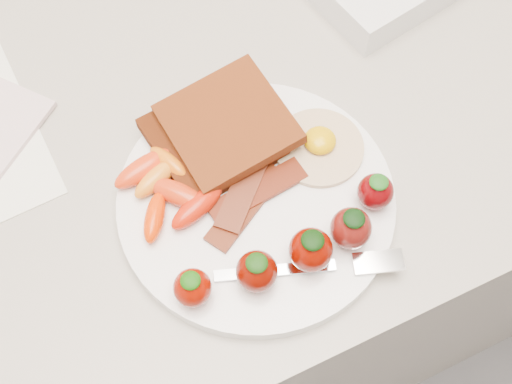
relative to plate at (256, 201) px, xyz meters
name	(u,v)px	position (x,y,z in m)	size (l,w,h in m)	color
counter	(220,255)	(0.00, 0.14, -0.46)	(2.00, 0.60, 0.90)	gray
plate	(256,201)	(0.00, 0.00, 0.00)	(0.27, 0.27, 0.02)	white
toast_lower	(212,138)	(-0.01, 0.07, 0.02)	(0.11, 0.11, 0.01)	#331304
toast_upper	(228,124)	(0.00, 0.07, 0.03)	(0.11, 0.11, 0.01)	#391D0E
fried_egg	(319,145)	(0.08, 0.02, 0.01)	(0.10, 0.10, 0.02)	#F5E8C4
bacon_strips	(249,194)	(-0.01, 0.00, 0.01)	(0.12, 0.10, 0.01)	#340E05
baby_carrots	(167,188)	(-0.08, 0.04, 0.02)	(0.10, 0.10, 0.02)	orange
strawberries	(301,245)	(0.01, -0.07, 0.03)	(0.23, 0.06, 0.05)	#7A0B00
fork	(322,267)	(0.02, -0.09, 0.01)	(0.17, 0.07, 0.00)	silver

